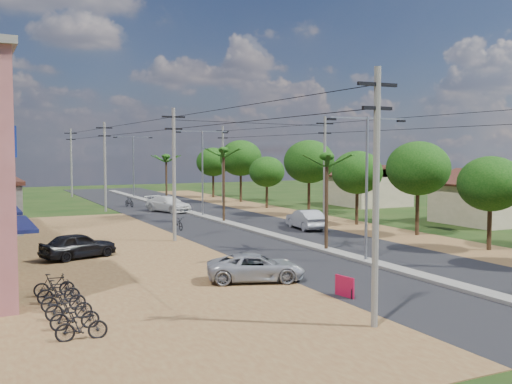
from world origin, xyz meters
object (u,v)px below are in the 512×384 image
(car_silver_mid, at_px, (306,220))
(roadside_sign, at_px, (345,287))
(parked_scooter_row, at_px, (66,303))
(car_white_far, at_px, (169,204))
(car_parked_silver, at_px, (256,268))
(car_parked_dark, at_px, (78,246))

(car_silver_mid, distance_m, roadside_sign, 21.60)
(car_silver_mid, height_order, parked_scooter_row, car_silver_mid)
(car_silver_mid, bearing_deg, roadside_sign, 71.00)
(car_white_far, distance_m, roadside_sign, 36.79)
(car_silver_mid, xyz_separation_m, car_white_far, (-5.60, 17.22, 0.02))
(roadside_sign, height_order, parked_scooter_row, parked_scooter_row)
(car_white_far, distance_m, car_parked_silver, 32.75)
(car_parked_dark, height_order, parked_scooter_row, car_parked_dark)
(car_parked_silver, distance_m, parked_scooter_row, 9.19)
(car_parked_silver, height_order, parked_scooter_row, car_parked_silver)
(car_white_far, bearing_deg, car_parked_silver, -122.98)
(roadside_sign, relative_size, parked_scooter_row, 0.15)
(car_white_far, distance_m, car_parked_dark, 25.67)
(car_silver_mid, height_order, roadside_sign, car_silver_mid)
(roadside_sign, bearing_deg, car_white_far, 74.72)
(car_parked_dark, bearing_deg, car_parked_silver, -165.81)
(car_silver_mid, bearing_deg, car_white_far, -64.62)
(car_silver_mid, height_order, car_white_far, car_white_far)
(car_parked_silver, distance_m, roadside_sign, 4.82)
(car_parked_silver, relative_size, car_parked_dark, 1.07)
(car_parked_dark, distance_m, roadside_sign, 16.50)
(car_white_far, height_order, parked_scooter_row, car_white_far)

